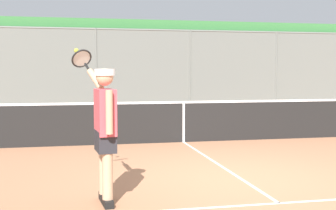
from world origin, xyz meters
The scene contains 4 objects.
ground_plane centered at (0.00, 0.00, 0.00)m, with size 60.00×60.00×0.00m, color #B27551.
fence_backdrop centered at (0.00, -10.27, 1.75)m, with size 20.03×1.37×3.52m.
tennis_net centered at (0.00, -3.73, 0.49)m, with size 11.21×0.09×1.07m.
tennis_player centered at (2.13, 0.80, 0.99)m, with size 0.57×1.37×1.98m.
Camera 1 is at (2.50, 6.38, 1.65)m, focal length 48.08 mm.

